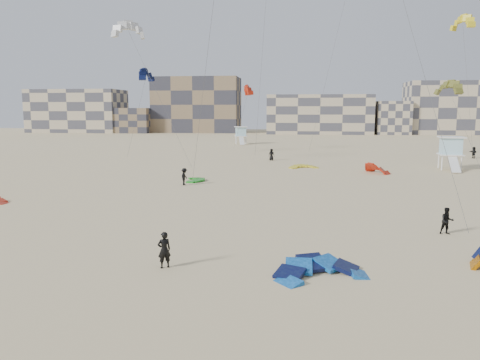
# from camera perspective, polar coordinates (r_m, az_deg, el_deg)

# --- Properties ---
(ground) EXTENTS (320.00, 320.00, 0.00)m
(ground) POSITION_cam_1_polar(r_m,az_deg,el_deg) (22.22, -2.19, -10.99)
(ground) COLOR beige
(ground) RESTS_ON ground
(kite_ground_blue) EXTENTS (5.60, 5.72, 2.33)m
(kite_ground_blue) POSITION_cam_1_polar(r_m,az_deg,el_deg) (21.87, 9.77, -11.44)
(kite_ground_blue) COLOR blue
(kite_ground_blue) RESTS_ON ground
(kite_ground_green) EXTENTS (3.42, 3.26, 0.60)m
(kite_ground_green) POSITION_cam_1_polar(r_m,az_deg,el_deg) (49.57, -5.54, -0.11)
(kite_ground_green) COLOR #199C1E
(kite_ground_green) RESTS_ON ground
(kite_ground_red_far) EXTENTS (4.87, 4.83, 3.55)m
(kite_ground_red_far) POSITION_cam_1_polar(r_m,az_deg,el_deg) (57.76, 16.32, 0.82)
(kite_ground_red_far) COLOR red
(kite_ground_red_far) RESTS_ON ground
(kite_ground_yellow) EXTENTS (4.33, 4.48, 1.10)m
(kite_ground_yellow) POSITION_cam_1_polar(r_m,az_deg,el_deg) (61.00, 7.74, 1.48)
(kite_ground_yellow) COLOR yellow
(kite_ground_yellow) RESTS_ON ground
(kitesurfer_main) EXTENTS (0.76, 0.70, 1.75)m
(kitesurfer_main) POSITION_cam_1_polar(r_m,az_deg,el_deg) (22.62, -9.23, -8.40)
(kitesurfer_main) COLOR black
(kitesurfer_main) RESTS_ON ground
(kitesurfer_b) EXTENTS (0.82, 0.66, 1.63)m
(kitesurfer_b) POSITION_cam_1_polar(r_m,az_deg,el_deg) (30.82, 23.92, -4.59)
(kitesurfer_b) COLOR black
(kitesurfer_b) RESTS_ON ground
(kitesurfer_c) EXTENTS (0.77, 1.17, 1.71)m
(kitesurfer_c) POSITION_cam_1_polar(r_m,az_deg,el_deg) (46.76, -6.80, 0.41)
(kitesurfer_c) COLOR black
(kitesurfer_c) RESTS_ON ground
(kitesurfer_e) EXTENTS (0.95, 0.73, 1.73)m
(kitesurfer_e) POSITION_cam_1_polar(r_m,az_deg,el_deg) (69.57, 3.86, 3.12)
(kitesurfer_e) COLOR black
(kitesurfer_e) RESTS_ON ground
(kitesurfer_f) EXTENTS (0.91, 1.74, 1.80)m
(kitesurfer_f) POSITION_cam_1_polar(r_m,az_deg,el_deg) (80.82, 26.59, 3.02)
(kitesurfer_f) COLOR black
(kitesurfer_f) RESTS_ON ground
(kite_fly_grey) EXTENTS (12.49, 10.58, 17.65)m
(kite_fly_grey) POSITION_cam_1_polar(r_m,az_deg,el_deg) (63.69, -13.43, 17.22)
(kite_fly_grey) COLOR white
(kite_fly_grey) RESTS_ON ground
(kite_fly_olive) EXTENTS (4.95, 11.74, 10.51)m
(kite_fly_olive) POSITION_cam_1_polar(r_m,az_deg,el_deg) (64.02, 24.11, 10.10)
(kite_fly_olive) COLOR olive
(kite_fly_olive) RESTS_ON ground
(kite_fly_yellow) EXTENTS (5.21, 5.22, 20.41)m
(kite_fly_yellow) POSITION_cam_1_polar(r_m,az_deg,el_deg) (79.88, 25.51, 16.83)
(kite_fly_yellow) COLOR yellow
(kite_fly_yellow) RESTS_ON ground
(kite_fly_navy) EXTENTS (4.13, 13.02, 13.09)m
(kite_fly_navy) POSITION_cam_1_polar(r_m,az_deg,el_deg) (76.98, -11.36, 12.33)
(kite_fly_navy) COLOR #0D1A38
(kite_fly_navy) RESTS_ON ground
(kite_fly_red) EXTENTS (4.31, 7.55, 11.15)m
(kite_fly_red) POSITION_cam_1_polar(r_m,az_deg,el_deg) (84.35, 1.03, 10.80)
(kite_fly_red) COLOR red
(kite_fly_red) RESTS_ON ground
(lifeguard_tower_near) EXTENTS (3.21, 5.81, 4.14)m
(lifeguard_tower_near) POSITION_cam_1_polar(r_m,az_deg,el_deg) (64.29, 24.28, 3.00)
(lifeguard_tower_near) COLOR white
(lifeguard_tower_near) RESTS_ON ground
(lifeguard_tower_far) EXTENTS (3.20, 5.53, 3.84)m
(lifeguard_tower_far) POSITION_cam_1_polar(r_m,az_deg,el_deg) (102.68, 0.10, 5.47)
(lifeguard_tower_far) COLOR white
(lifeguard_tower_far) RESTS_ON ground
(condo_west_a) EXTENTS (30.00, 15.00, 14.00)m
(condo_west_a) POSITION_cam_1_polar(r_m,az_deg,el_deg) (167.58, -19.17, 7.94)
(condo_west_a) COLOR #BDAC8A
(condo_west_a) RESTS_ON ground
(condo_west_b) EXTENTS (28.00, 14.00, 18.00)m
(condo_west_b) POSITION_cam_1_polar(r_m,az_deg,el_deg) (158.23, -5.26, 9.09)
(condo_west_b) COLOR #7B654A
(condo_west_b) RESTS_ON ground
(condo_mid) EXTENTS (32.00, 16.00, 12.00)m
(condo_mid) POSITION_cam_1_polar(r_m,az_deg,el_deg) (150.82, 9.59, 7.89)
(condo_mid) COLOR #BDAC8A
(condo_mid) RESTS_ON ground
(condo_east) EXTENTS (26.00, 14.00, 16.00)m
(condo_east) POSITION_cam_1_polar(r_m,az_deg,el_deg) (159.63, 24.22, 8.02)
(condo_east) COLOR #BDAC8A
(condo_east) RESTS_ON ground
(condo_fill_left) EXTENTS (12.00, 10.00, 8.00)m
(condo_fill_left) POSITION_cam_1_polar(r_m,az_deg,el_deg) (157.99, -12.86, 7.10)
(condo_fill_left) COLOR #7B654A
(condo_fill_left) RESTS_ON ground
(condo_fill_right) EXTENTS (10.00, 10.00, 10.00)m
(condo_fill_right) POSITION_cam_1_polar(r_m,az_deg,el_deg) (151.42, 18.03, 7.22)
(condo_fill_right) COLOR #BDAC8A
(condo_fill_right) RESTS_ON ground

